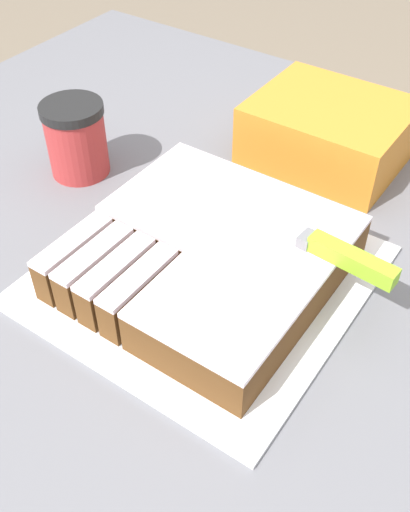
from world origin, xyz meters
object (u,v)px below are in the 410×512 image
at_px(coffee_cup, 75,139).
at_px(storage_box, 329,131).
at_px(knife, 322,246).
at_px(cake_board, 205,275).
at_px(cake, 209,255).

height_order(coffee_cup, storage_box, coffee_cup).
bearing_deg(knife, cake_board, 29.45).
bearing_deg(coffee_cup, cake, -14.53).
distance_m(cake_board, knife, 0.16).
distance_m(cake, knife, 0.14).
relative_size(cake, coffee_cup, 2.67).
bearing_deg(cake, coffee_cup, 165.47).
bearing_deg(storage_box, coffee_cup, -139.47).
xyz_separation_m(cake_board, storage_box, (0.00, 0.35, 0.05)).
distance_m(knife, storage_box, 0.32).
distance_m(coffee_cup, storage_box, 0.41).
distance_m(cake_board, storage_box, 0.35).
xyz_separation_m(cake_board, coffee_cup, (-0.30, 0.08, 0.06)).
relative_size(knife, storage_box, 1.42).
height_order(cake, storage_box, storage_box).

